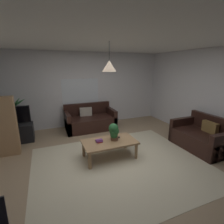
{
  "coord_description": "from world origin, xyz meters",
  "views": [
    {
      "loc": [
        -1.37,
        -3.07,
        2.05
      ],
      "look_at": [
        0.0,
        0.3,
        1.05
      ],
      "focal_mm": 26.88,
      "sensor_mm": 36.0,
      "label": 1
    }
  ],
  "objects_px": {
    "potted_palm_corner": "(14,117)",
    "coffee_table": "(110,143)",
    "couch_right_side": "(202,138)",
    "remote_on_table_1": "(114,138)",
    "book_on_table_1": "(99,141)",
    "couch_under_window": "(90,121)",
    "book_on_table_2": "(99,140)",
    "tv_stand": "(16,134)",
    "book_on_table_0": "(99,142)",
    "tv": "(13,116)",
    "pendant_lamp": "(109,66)",
    "potted_plant_on_table": "(114,131)",
    "remote_on_table_0": "(117,137)"
  },
  "relations": [
    {
      "from": "book_on_table_2",
      "to": "tv_stand",
      "type": "height_order",
      "value": "tv_stand"
    },
    {
      "from": "potted_palm_corner",
      "to": "pendant_lamp",
      "type": "distance_m",
      "value": 3.38
    },
    {
      "from": "book_on_table_2",
      "to": "pendant_lamp",
      "type": "xyz_separation_m",
      "value": [
        0.24,
        -0.03,
        1.59
      ]
    },
    {
      "from": "book_on_table_0",
      "to": "tv_stand",
      "type": "xyz_separation_m",
      "value": [
        -1.87,
        1.69,
        -0.17
      ]
    },
    {
      "from": "coffee_table",
      "to": "remote_on_table_1",
      "type": "xyz_separation_m",
      "value": [
        0.14,
        0.1,
        0.07
      ]
    },
    {
      "from": "coffee_table",
      "to": "pendant_lamp",
      "type": "bearing_deg",
      "value": 45.0
    },
    {
      "from": "coffee_table",
      "to": "pendant_lamp",
      "type": "relative_size",
      "value": 2.06
    },
    {
      "from": "remote_on_table_0",
      "to": "pendant_lamp",
      "type": "bearing_deg",
      "value": 154.4
    },
    {
      "from": "couch_under_window",
      "to": "book_on_table_0",
      "type": "xyz_separation_m",
      "value": [
        -0.3,
        -1.94,
        0.14
      ]
    },
    {
      "from": "pendant_lamp",
      "to": "remote_on_table_0",
      "type": "bearing_deg",
      "value": 28.84
    },
    {
      "from": "book_on_table_2",
      "to": "tv_stand",
      "type": "xyz_separation_m",
      "value": [
        -1.86,
        1.7,
        -0.21
      ]
    },
    {
      "from": "book_on_table_1",
      "to": "tv",
      "type": "relative_size",
      "value": 0.18
    },
    {
      "from": "book_on_table_0",
      "to": "tv_stand",
      "type": "relative_size",
      "value": 0.13
    },
    {
      "from": "couch_right_side",
      "to": "tv_stand",
      "type": "bearing_deg",
      "value": -116.04
    },
    {
      "from": "remote_on_table_0",
      "to": "remote_on_table_1",
      "type": "xyz_separation_m",
      "value": [
        -0.08,
        -0.02,
        0.0
      ]
    },
    {
      "from": "book_on_table_1",
      "to": "remote_on_table_0",
      "type": "relative_size",
      "value": 0.95
    },
    {
      "from": "remote_on_table_0",
      "to": "tv_stand",
      "type": "bearing_deg",
      "value": 90.9
    },
    {
      "from": "couch_under_window",
      "to": "coffee_table",
      "type": "relative_size",
      "value": 1.33
    },
    {
      "from": "book_on_table_1",
      "to": "potted_plant_on_table",
      "type": "bearing_deg",
      "value": -4.36
    },
    {
      "from": "couch_right_side",
      "to": "pendant_lamp",
      "type": "distance_m",
      "value": 2.99
    },
    {
      "from": "couch_under_window",
      "to": "couch_right_side",
      "type": "bearing_deg",
      "value": -46.62
    },
    {
      "from": "potted_plant_on_table",
      "to": "pendant_lamp",
      "type": "height_order",
      "value": "pendant_lamp"
    },
    {
      "from": "couch_right_side",
      "to": "tv",
      "type": "height_order",
      "value": "tv"
    },
    {
      "from": "remote_on_table_0",
      "to": "book_on_table_2",
      "type": "bearing_deg",
      "value": 136.56
    },
    {
      "from": "book_on_table_2",
      "to": "remote_on_table_0",
      "type": "bearing_deg",
      "value": 11.0
    },
    {
      "from": "potted_plant_on_table",
      "to": "tv",
      "type": "height_order",
      "value": "tv"
    },
    {
      "from": "couch_under_window",
      "to": "book_on_table_2",
      "type": "distance_m",
      "value": 1.98
    },
    {
      "from": "coffee_table",
      "to": "remote_on_table_1",
      "type": "height_order",
      "value": "remote_on_table_1"
    },
    {
      "from": "couch_right_side",
      "to": "remote_on_table_1",
      "type": "height_order",
      "value": "couch_right_side"
    },
    {
      "from": "couch_under_window",
      "to": "tv",
      "type": "bearing_deg",
      "value": -172.95
    },
    {
      "from": "pendant_lamp",
      "to": "remote_on_table_1",
      "type": "bearing_deg",
      "value": 36.05
    },
    {
      "from": "remote_on_table_1",
      "to": "potted_palm_corner",
      "type": "xyz_separation_m",
      "value": [
        -2.3,
        2.06,
        0.19
      ]
    },
    {
      "from": "couch_right_side",
      "to": "couch_under_window",
      "type": "bearing_deg",
      "value": -136.62
    },
    {
      "from": "coffee_table",
      "to": "remote_on_table_1",
      "type": "distance_m",
      "value": 0.19
    },
    {
      "from": "potted_palm_corner",
      "to": "coffee_table",
      "type": "bearing_deg",
      "value": -45.1
    },
    {
      "from": "couch_under_window",
      "to": "potted_plant_on_table",
      "type": "xyz_separation_m",
      "value": [
        0.04,
        -1.97,
        0.35
      ]
    },
    {
      "from": "couch_right_side",
      "to": "book_on_table_1",
      "type": "bearing_deg",
      "value": -100.53
    },
    {
      "from": "remote_on_table_1",
      "to": "potted_plant_on_table",
      "type": "relative_size",
      "value": 0.4
    },
    {
      "from": "book_on_table_2",
      "to": "book_on_table_0",
      "type": "bearing_deg",
      "value": 36.91
    },
    {
      "from": "couch_right_side",
      "to": "potted_plant_on_table",
      "type": "relative_size",
      "value": 3.33
    },
    {
      "from": "tv_stand",
      "to": "book_on_table_0",
      "type": "bearing_deg",
      "value": -42.14
    },
    {
      "from": "book_on_table_1",
      "to": "book_on_table_2",
      "type": "height_order",
      "value": "book_on_table_2"
    },
    {
      "from": "coffee_table",
      "to": "potted_plant_on_table",
      "type": "relative_size",
      "value": 3.0
    },
    {
      "from": "tv_stand",
      "to": "remote_on_table_1",
      "type": "bearing_deg",
      "value": -36.0
    },
    {
      "from": "potted_plant_on_table",
      "to": "couch_right_side",
      "type": "bearing_deg",
      "value": -11.45
    },
    {
      "from": "couch_right_side",
      "to": "pendant_lamp",
      "type": "relative_size",
      "value": 2.29
    },
    {
      "from": "book_on_table_2",
      "to": "remote_on_table_1",
      "type": "xyz_separation_m",
      "value": [
        0.38,
        0.07,
        -0.04
      ]
    },
    {
      "from": "couch_under_window",
      "to": "book_on_table_2",
      "type": "height_order",
      "value": "couch_under_window"
    },
    {
      "from": "book_on_table_1",
      "to": "coffee_table",
      "type": "bearing_deg",
      "value": -8.89
    },
    {
      "from": "remote_on_table_0",
      "to": "potted_palm_corner",
      "type": "bearing_deg",
      "value": 85.03
    }
  ]
}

